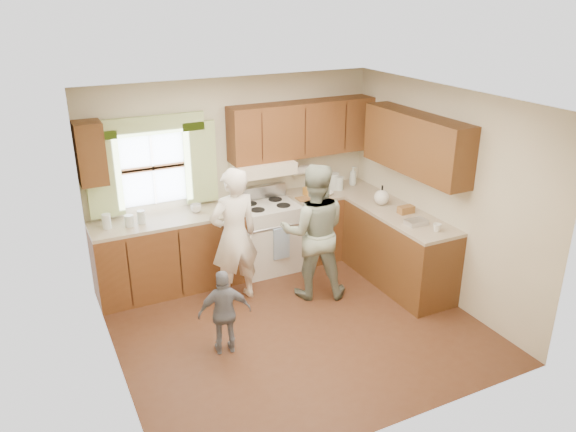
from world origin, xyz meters
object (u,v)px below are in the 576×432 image
woman_right (314,232)px  child (225,312)px  stove (267,235)px  woman_left (234,236)px

woman_right → child: woman_right is taller
stove → woman_left: woman_left is taller
woman_left → woman_right: (0.88, -0.31, 0.00)m
woman_left → child: size_ratio=1.79×
stove → woman_left: size_ratio=0.65×
stove → woman_left: bearing=-139.1°
stove → woman_left: 0.96m
woman_right → child: size_ratio=1.80×
woman_left → child: woman_left is taller
stove → woman_right: 0.99m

